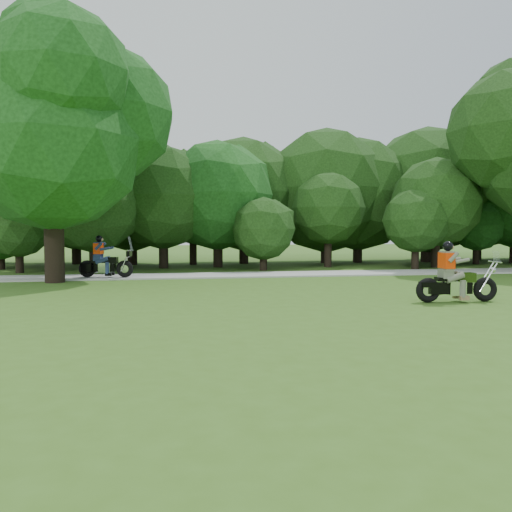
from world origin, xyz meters
name	(u,v)px	position (x,y,z in m)	size (l,w,h in m)	color
ground	(417,301)	(0.00, 0.00, 0.00)	(100.00, 100.00, 0.00)	#3A5F1B
walkway	(324,274)	(0.00, 8.00, 0.03)	(60.00, 2.20, 0.06)	#A4A49F
tree_line	(318,196)	(1.73, 14.50, 3.73)	(40.77, 12.22, 7.90)	black
big_tree_west	(53,122)	(-10.54, 6.85, 5.76)	(8.64, 6.56, 9.96)	black
chopper_motorcycle	(453,280)	(0.77, -0.43, 0.59)	(2.22, 0.59, 1.59)	black
touring_motorcycle	(102,262)	(-8.99, 7.53, 0.65)	(2.11, 0.92, 1.61)	black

